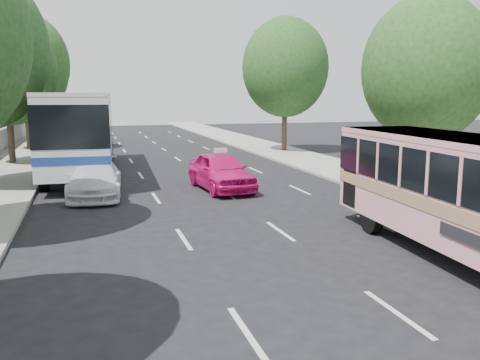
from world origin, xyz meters
name	(u,v)px	position (x,y,z in m)	size (l,w,h in m)	color
ground	(304,282)	(0.00, 0.00, 0.00)	(120.00, 120.00, 0.00)	black
sidewalk_left	(10,168)	(-8.50, 20.00, 0.07)	(4.00, 90.00, 0.15)	#9E998E
sidewalk_right	(300,158)	(8.50, 20.00, 0.06)	(4.00, 90.00, 0.12)	#9E998E
tree_left_d	(7,65)	(-8.52, 21.94, 5.63)	(5.52, 5.52, 8.60)	#38281E
tree_left_e	(25,60)	(-8.42, 29.94, 6.43)	(6.30, 6.30, 9.82)	#38281E
tree_left_f	(33,71)	(-8.62, 37.94, 6.00)	(5.88, 5.88, 9.16)	#38281E
tree_right_near	(429,64)	(8.78, 7.94, 5.20)	(5.10, 5.10, 7.95)	#38281E
tree_right_far	(287,64)	(9.08, 23.94, 6.12)	(6.00, 6.00, 9.35)	#38281E
pink_bus	(470,185)	(4.35, 0.21, 1.87)	(2.89, 9.51, 3.00)	pink
pink_taxi	(221,171)	(1.00, 11.06, 0.80)	(1.89, 4.69, 1.60)	#D2126B
white_pickup	(95,179)	(-4.15, 11.07, 0.71)	(1.98, 4.87, 1.41)	silver
tour_coach_front	(82,126)	(-4.65, 17.57, 2.46)	(3.63, 13.78, 4.09)	silver
tour_coach_rear	(64,119)	(-6.30, 36.41, 2.03)	(3.11, 11.38, 3.37)	white
taxi_roof_sign	(221,150)	(1.00, 11.06, 1.69)	(0.55, 0.18, 0.18)	silver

